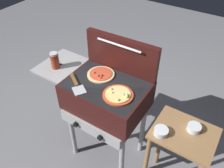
{
  "coord_description": "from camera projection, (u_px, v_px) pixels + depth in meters",
  "views": [
    {
      "loc": [
        0.78,
        -1.14,
        2.07
      ],
      "look_at": [
        0.05,
        0.0,
        0.92
      ],
      "focal_mm": 37.14,
      "sensor_mm": 36.0,
      "label": 1
    }
  ],
  "objects": [
    {
      "name": "grill_lid_open",
      "position": [
        121.0,
        55.0,
        1.85
      ],
      "size": [
        0.63,
        0.09,
        0.3
      ],
      "color": "#38110F",
      "rests_on": "grill"
    },
    {
      "name": "pizza_cheese",
      "position": [
        118.0,
        95.0,
        1.69
      ],
      "size": [
        0.23,
        0.23,
        0.04
      ],
      "color": "#C64723",
      "rests_on": "grill"
    },
    {
      "name": "topping_bowl_near",
      "position": [
        194.0,
        128.0,
        1.63
      ],
      "size": [
        0.1,
        0.1,
        0.04
      ],
      "color": "silver",
      "rests_on": "prep_table"
    },
    {
      "name": "pizza_pepperoni",
      "position": [
        101.0,
        74.0,
        1.88
      ],
      "size": [
        0.22,
        0.22,
        0.03
      ],
      "color": "beige",
      "rests_on": "grill"
    },
    {
      "name": "topping_bowl_far",
      "position": [
        161.0,
        132.0,
        1.61
      ],
      "size": [
        0.1,
        0.1,
        0.04
      ],
      "color": "silver",
      "rests_on": "prep_table"
    },
    {
      "name": "grill",
      "position": [
        105.0,
        97.0,
        1.9
      ],
      "size": [
        0.96,
        0.53,
        0.9
      ],
      "color": "#38110F",
      "rests_on": "ground_plane"
    },
    {
      "name": "ground_plane",
      "position": [
        108.0,
        150.0,
        2.39
      ],
      "size": [
        8.0,
        8.0,
        0.0
      ],
      "primitive_type": "plane",
      "color": "gray"
    },
    {
      "name": "sauce_jar",
      "position": [
        55.0,
        61.0,
        1.92
      ],
      "size": [
        0.07,
        0.07,
        0.14
      ],
      "color": "maroon",
      "rests_on": "grill"
    },
    {
      "name": "prep_table",
      "position": [
        179.0,
        150.0,
        1.77
      ],
      "size": [
        0.44,
        0.36,
        0.75
      ],
      "color": "olive",
      "rests_on": "ground_plane"
    },
    {
      "name": "spatula",
      "position": [
        76.0,
        84.0,
        1.79
      ],
      "size": [
        0.25,
        0.19,
        0.02
      ],
      "color": "#B7BABF",
      "rests_on": "grill"
    }
  ]
}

